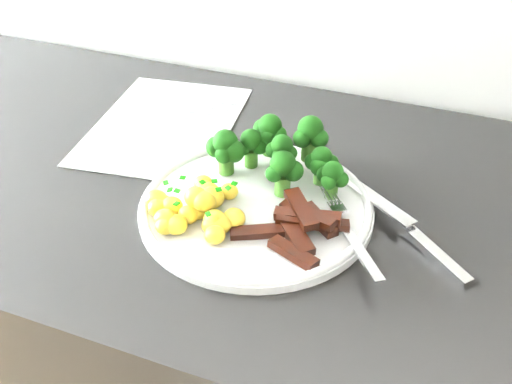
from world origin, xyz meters
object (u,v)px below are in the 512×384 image
(recipe_paper, at_px, (165,124))
(potatoes, at_px, (196,208))
(plate, at_px, (256,206))
(knife, at_px, (418,238))
(fork, at_px, (351,234))
(beef_strips, at_px, (301,225))
(broccoli, at_px, (280,150))

(recipe_paper, bearing_deg, potatoes, -52.80)
(plate, height_order, knife, knife)
(potatoes, xyz_separation_m, fork, (0.19, 0.03, -0.01))
(recipe_paper, xyz_separation_m, potatoes, (0.16, -0.20, 0.02))
(recipe_paper, height_order, plate, plate)
(potatoes, bearing_deg, fork, 8.22)
(plate, xyz_separation_m, fork, (0.13, -0.02, 0.01))
(recipe_paper, relative_size, beef_strips, 2.44)
(broccoli, bearing_deg, potatoes, -117.42)
(plate, bearing_deg, fork, -10.44)
(recipe_paper, height_order, beef_strips, beef_strips)
(recipe_paper, height_order, potatoes, potatoes)
(recipe_paper, xyz_separation_m, broccoli, (0.22, -0.08, 0.05))
(recipe_paper, bearing_deg, broccoli, -20.31)
(recipe_paper, relative_size, fork, 2.05)
(beef_strips, bearing_deg, broccoli, 121.42)
(broccoli, xyz_separation_m, potatoes, (-0.06, -0.12, -0.03))
(beef_strips, height_order, fork, beef_strips)
(beef_strips, bearing_deg, plate, 155.57)
(broccoli, distance_m, potatoes, 0.14)
(broccoli, distance_m, fork, 0.16)
(recipe_paper, distance_m, plate, 0.26)
(potatoes, distance_m, knife, 0.27)
(recipe_paper, bearing_deg, fork, -27.47)
(recipe_paper, relative_size, knife, 1.77)
(potatoes, bearing_deg, beef_strips, 8.49)
(potatoes, xyz_separation_m, beef_strips, (0.13, 0.02, -0.00))
(recipe_paper, height_order, knife, knife)
(beef_strips, distance_m, fork, 0.06)
(plate, xyz_separation_m, potatoes, (-0.06, -0.05, 0.02))
(fork, xyz_separation_m, knife, (0.07, 0.03, -0.01))
(potatoes, xyz_separation_m, knife, (0.26, 0.06, -0.02))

